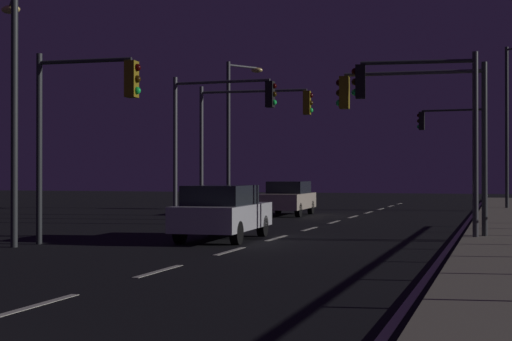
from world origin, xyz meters
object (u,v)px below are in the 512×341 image
traffic_light_far_right (415,113)px  car_oncoming (288,198)px  street_lamp_corner (14,92)px  traffic_light_overhead_east (249,124)px  traffic_light_mid_right (82,111)px  car (223,211)px  traffic_light_near_right (420,108)px  traffic_light_mid_left (217,120)px  traffic_light_far_left (455,136)px  street_lamp_mid_block (234,123)px  street_lamp_median (512,111)px

traffic_light_far_right → car_oncoming: bearing=121.5°
street_lamp_corner → traffic_light_overhead_east: bearing=79.7°
traffic_light_mid_right → car: bearing=42.1°
traffic_light_near_right → traffic_light_mid_left: size_ratio=0.93×
traffic_light_overhead_east → traffic_light_far_left: size_ratio=1.04×
traffic_light_mid_left → street_lamp_mid_block: 6.65m
car_oncoming → traffic_light_far_right: size_ratio=0.91×
car_oncoming → traffic_light_overhead_east: bearing=-96.1°
traffic_light_mid_right → traffic_light_mid_left: bearing=86.6°
traffic_light_mid_left → traffic_light_far_left: bearing=61.3°
traffic_light_mid_right → traffic_light_mid_left: traffic_light_mid_left is taller
car_oncoming → traffic_light_overhead_east: 5.35m
car_oncoming → traffic_light_near_right: traffic_light_near_right is taller
traffic_light_near_right → street_lamp_mid_block: size_ratio=0.73×
traffic_light_overhead_east → traffic_light_mid_right: bearing=-93.5°
car_oncoming → traffic_light_near_right: size_ratio=0.87×
traffic_light_far_right → street_lamp_median: street_lamp_median is taller
car_oncoming → traffic_light_far_right: bearing=-58.5°
traffic_light_mid_left → street_lamp_corner: (-2.07, -9.49, 0.09)m
traffic_light_near_right → traffic_light_far_right: bearing=111.0°
car → traffic_light_mid_left: size_ratio=0.81×
car → car_oncoming: 13.50m
car_oncoming → street_lamp_median: size_ratio=0.53×
traffic_light_overhead_east → traffic_light_mid_right: traffic_light_overhead_east is taller
traffic_light_mid_left → street_lamp_median: 18.63m
traffic_light_far_right → street_lamp_corner: (-9.77, -5.38, 0.38)m
car → traffic_light_mid_left: (-2.46, 5.99, 3.11)m
traffic_light_far_left → street_lamp_corner: (-9.85, -23.72, 0.13)m
car_oncoming → traffic_light_mid_left: 8.05m
car → traffic_light_far_right: 6.24m
traffic_light_mid_right → street_lamp_corner: street_lamp_corner is taller
traffic_light_near_right → traffic_light_overhead_east: bearing=135.0°
traffic_light_overhead_east → street_lamp_median: street_lamp_median is taller
traffic_light_overhead_east → street_lamp_median: 16.07m
traffic_light_near_right → street_lamp_mid_block: 14.60m
traffic_light_mid_left → traffic_light_near_right: bearing=-30.3°
car_oncoming → street_lamp_mid_block: size_ratio=0.63×
traffic_light_overhead_east → street_lamp_median: (10.41, 12.19, 1.23)m
street_lamp_mid_block → traffic_light_mid_right: bearing=-85.7°
traffic_light_far_right → traffic_light_far_left: size_ratio=0.92×
traffic_light_far_right → street_lamp_median: size_ratio=0.58×
traffic_light_mid_right → traffic_light_near_right: bearing=25.9°
traffic_light_far_right → traffic_light_overhead_east: traffic_light_overhead_east is taller
traffic_light_near_right → street_lamp_median: bearing=82.2°
traffic_light_far_left → car: bearing=-104.7°
traffic_light_mid_right → street_lamp_median: (11.12, 23.94, 1.61)m
traffic_light_overhead_east → traffic_light_near_right: 10.86m
car_oncoming → traffic_light_near_right: (7.22, -11.99, 2.94)m
car_oncoming → traffic_light_far_left: size_ratio=0.84×
traffic_light_overhead_east → traffic_light_far_left: bearing=55.8°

